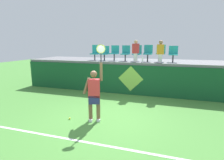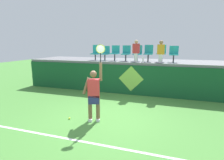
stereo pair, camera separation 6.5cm
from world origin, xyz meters
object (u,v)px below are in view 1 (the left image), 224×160
stadium_chair_3 (126,52)px  stadium_chair_7 (173,53)px  stadium_chair_2 (115,52)px  stadium_chair_4 (137,53)px  stadium_chair_6 (161,52)px  stadium_chair_0 (95,52)px  stadium_chair_5 (148,52)px  tennis_player (94,93)px  tennis_ball (70,118)px  stadium_chair_1 (105,53)px  spectator_1 (136,51)px  spectator_0 (160,51)px  water_bottle (143,60)px

stadium_chair_3 → stadium_chair_7: stadium_chair_3 is taller
stadium_chair_3 → stadium_chair_7: size_ratio=1.01×
stadium_chair_2 → stadium_chair_4: (1.24, 0.00, -0.00)m
stadium_chair_3 → stadium_chair_6: bearing=-0.1°
stadium_chair_3 → stadium_chair_4: (0.62, 0.00, 0.01)m
stadium_chair_0 → stadium_chair_5: size_ratio=0.99×
tennis_player → stadium_chair_0: size_ratio=2.96×
tennis_player → stadium_chair_0: (-1.78, 4.34, 1.12)m
tennis_player → stadium_chair_2: tennis_player is taller
tennis_ball → stadium_chair_7: (3.28, 4.51, 2.05)m
stadium_chair_1 → stadium_chair_6: stadium_chair_6 is taller
stadium_chair_5 → stadium_chair_7: (1.24, -0.00, -0.02)m
tennis_ball → stadium_chair_6: size_ratio=0.08×
stadium_chair_7 → stadium_chair_6: bearing=180.0°
stadium_chair_2 → spectator_1: 1.32m
stadium_chair_2 → stadium_chair_3: (0.62, 0.00, -0.01)m
tennis_ball → stadium_chair_3: stadium_chair_3 is taller
stadium_chair_4 → spectator_0: (1.21, -0.42, 0.10)m
stadium_chair_5 → spectator_1: 0.72m
stadium_chair_2 → stadium_chair_5: size_ratio=0.96×
stadium_chair_3 → spectator_0: (1.83, -0.42, 0.11)m
stadium_chair_1 → spectator_1: 1.87m
water_bottle → spectator_1: (-0.38, 0.16, 0.44)m
water_bottle → stadium_chair_3: (-1.01, 0.59, 0.32)m
spectator_0 → spectator_1: size_ratio=0.98×
tennis_player → stadium_chair_3: tennis_player is taller
stadium_chair_3 → stadium_chair_0: bearing=179.8°
stadium_chair_0 → stadium_chair_4: bearing=-0.1°
stadium_chair_1 → stadium_chair_6: bearing=-0.0°
stadium_chair_5 → stadium_chair_2: bearing=-179.9°
tennis_player → stadium_chair_0: tennis_player is taller
spectator_1 → stadium_chair_2: bearing=160.8°
stadium_chair_7 → tennis_player: bearing=-119.2°
stadium_chair_3 → spectator_0: spectator_0 is taller
stadium_chair_7 → stadium_chair_1: bearing=180.0°
stadium_chair_2 → spectator_0: bearing=-9.6°
tennis_ball → spectator_1: bearing=70.2°
stadium_chair_5 → spectator_1: bearing=-142.6°
stadium_chair_1 → stadium_chair_2: (0.58, -0.00, 0.03)m
stadium_chair_5 → tennis_ball: bearing=-114.3°
tennis_player → spectator_1: (0.61, 3.90, 1.24)m
water_bottle → stadium_chair_2: stadium_chair_2 is taller
stadium_chair_3 → spectator_0: size_ratio=0.77×
tennis_ball → stadium_chair_0: bearing=101.6°
tennis_ball → spectator_1: spectator_1 is taller
spectator_0 → spectator_1: 1.21m
tennis_ball → stadium_chair_4: (1.47, 4.51, 2.05)m
water_bottle → stadium_chair_6: (0.82, 0.59, 0.36)m
tennis_ball → stadium_chair_6: bearing=59.3°
stadium_chair_6 → stadium_chair_4: bearing=179.8°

